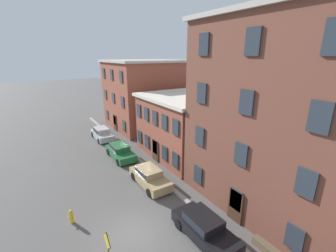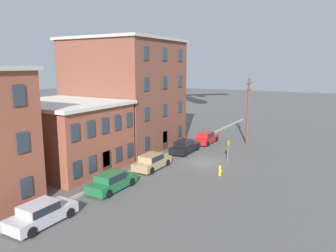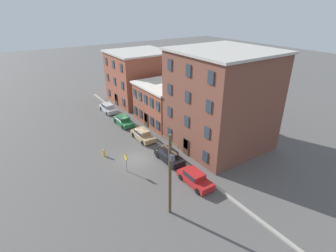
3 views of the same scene
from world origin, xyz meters
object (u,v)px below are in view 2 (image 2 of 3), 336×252
object	(u,v)px
car_green	(111,181)
fire_hydrant	(220,170)
car_silver	(41,213)
car_black	(185,146)
car_red	(206,137)
car_tan	(152,161)
caution_sign	(228,146)
utility_pole	(248,108)

from	to	relation	value
car_green	fire_hydrant	world-z (taller)	car_green
car_silver	car_black	world-z (taller)	same
car_red	fire_hydrant	size ratio (longest dim) A/B	4.58
car_black	car_red	bearing A→B (deg)	-2.69
car_tan	car_red	bearing A→B (deg)	-1.39
car_tan	fire_hydrant	bearing A→B (deg)	-78.03
caution_sign	utility_pole	world-z (taller)	utility_pole
car_green	car_black	world-z (taller)	same
car_green	car_tan	bearing A→B (deg)	1.47
car_tan	car_red	distance (m)	12.24
car_black	caution_sign	distance (m)	5.55
caution_sign	utility_pole	distance (m)	8.87
car_tan	car_black	distance (m)	6.84
car_red	car_silver	bearing A→B (deg)	179.51
car_red	caution_sign	size ratio (longest dim) A/B	1.81
car_red	fire_hydrant	world-z (taller)	car_red
car_green	car_tan	xyz separation A→B (m)	(6.18, 0.16, 0.00)
car_red	fire_hydrant	distance (m)	12.47
caution_sign	fire_hydrant	xyz separation A→B (m)	(-4.68, -0.92, -1.13)
car_green	car_tan	size ratio (longest dim) A/B	1.00
car_red	utility_pole	distance (m)	6.44
car_green	car_red	xyz separation A→B (m)	(18.41, -0.14, 0.00)
car_red	caution_sign	bearing A→B (deg)	-140.23
car_green	fire_hydrant	xyz separation A→B (m)	(7.53, -6.22, -0.27)
utility_pole	fire_hydrant	world-z (taller)	utility_pole
car_black	utility_pole	size ratio (longest dim) A/B	0.54
fire_hydrant	car_silver	bearing A→B (deg)	156.05
car_green	car_tan	world-z (taller)	same
car_black	caution_sign	xyz separation A→B (m)	(-0.81, -5.42, 0.87)
car_silver	car_black	size ratio (longest dim) A/B	1.00
car_green	utility_pole	world-z (taller)	utility_pole
car_green	car_tan	distance (m)	6.18
utility_pole	car_black	bearing A→B (deg)	146.68
car_silver	fire_hydrant	size ratio (longest dim) A/B	4.58
car_red	caution_sign	xyz separation A→B (m)	(-6.21, -5.16, 0.87)
car_red	car_tan	bearing A→B (deg)	178.61
car_red	utility_pole	bearing A→B (deg)	-65.63
car_silver	car_black	bearing A→B (deg)	0.11
car_silver	car_red	distance (m)	25.07
car_silver	utility_pole	distance (m)	27.90
car_silver	car_red	world-z (taller)	same
fire_hydrant	car_green	bearing A→B (deg)	140.43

